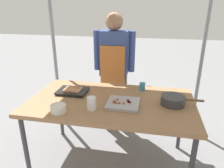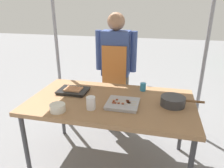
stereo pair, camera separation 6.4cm
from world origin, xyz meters
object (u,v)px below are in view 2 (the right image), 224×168
Objects in this scene: tray_meat_skewers at (123,104)px; condiment_bowl at (58,108)px; vendor_woman at (116,65)px; tray_grilled_sausages at (73,90)px; stall_table at (111,105)px; drink_cup_by_wok at (91,103)px; drink_cup_near_edge at (143,87)px; cooking_wok at (173,101)px.

tray_meat_skewers is 0.58m from condiment_bowl.
vendor_woman is (-0.24, 0.79, 0.14)m from tray_meat_skewers.
vendor_woman is at bearing 61.27° from tray_grilled_sausages.
stall_table is 11.71× the size of condiment_bowl.
tray_grilled_sausages is at bearing 133.88° from drink_cup_by_wok.
drink_cup_by_wok is (-0.13, -0.22, 0.11)m from stall_table.
drink_cup_near_edge is 0.56m from vendor_woman.
tray_meat_skewers is at bearing 26.66° from drink_cup_by_wok.
stall_table is 0.43m from drink_cup_near_edge.
tray_meat_skewers is 0.84m from vendor_woman.
tray_grilled_sausages is 0.43m from condiment_bowl.
drink_cup_by_wok is 0.93m from vendor_woman.
drink_cup_near_edge is at bearing 52.20° from drink_cup_by_wok.
tray_meat_skewers is 3.45× the size of drink_cup_near_edge.
vendor_woman is (0.03, 0.92, 0.10)m from drink_cup_by_wok.
stall_table is 5.17× the size of tray_grilled_sausages.
stall_table is 13.76× the size of drink_cup_by_wok.
drink_cup_by_wok is (-0.41, -0.53, 0.02)m from drink_cup_near_edge.
cooking_wok is (0.59, 0.02, 0.10)m from stall_table.
stall_table is 18.73× the size of drink_cup_near_edge.
tray_meat_skewers is at bearing -166.72° from cooking_wok.
stall_table is at bearing 98.37° from vendor_woman.
condiment_bowl is (0.03, -0.43, 0.01)m from tray_grilled_sausages.
stall_table is 4.16× the size of cooking_wok.
stall_table is 0.74m from vendor_woman.
tray_meat_skewers is 0.30m from drink_cup_by_wok.
tray_grilled_sausages is 0.60m from tray_meat_skewers.
drink_cup_near_edge is 0.73× the size of drink_cup_by_wok.
stall_table is at bearing -12.71° from tray_grilled_sausages.
vendor_woman reaches higher than cooking_wok.
vendor_woman is at bearing 88.33° from drink_cup_by_wok.
tray_grilled_sausages is at bearing 175.66° from cooking_wok.
cooking_wok is 0.98m from vendor_woman.
condiment_bowl is (-0.53, -0.24, 0.02)m from tray_meat_skewers.
drink_cup_near_edge reaches higher than tray_meat_skewers.
stall_table is 0.28m from drink_cup_by_wok.
tray_grilled_sausages is 3.62× the size of drink_cup_near_edge.
condiment_bowl is 0.09× the size of vendor_woman.
tray_meat_skewers reaches higher than stall_table.
drink_cup_near_edge reaches higher than condiment_bowl.
vendor_woman reaches higher than tray_grilled_sausages.
cooking_wok is at bearing -43.99° from drink_cup_near_edge.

